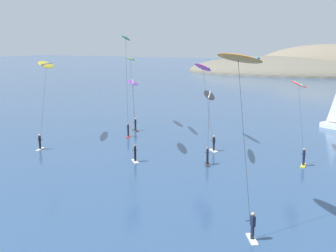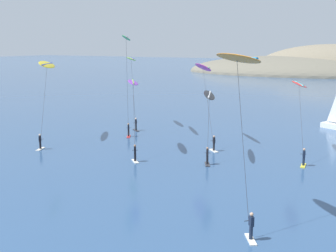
{
  "view_description": "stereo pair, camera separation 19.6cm",
  "coord_description": "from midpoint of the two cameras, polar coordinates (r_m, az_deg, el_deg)",
  "views": [
    {
      "loc": [
        22.06,
        -11.32,
        11.24
      ],
      "look_at": [
        1.36,
        24.5,
        3.15
      ],
      "focal_mm": 45.0,
      "sensor_mm": 36.0,
      "label": 1
    },
    {
      "loc": [
        22.22,
        -11.22,
        11.24
      ],
      "look_at": [
        1.36,
        24.5,
        3.15
      ],
      "focal_mm": 45.0,
      "sensor_mm": 36.0,
      "label": 2
    }
  ],
  "objects": [
    {
      "name": "kitesurfer_lime",
      "position": [
        57.84,
        -4.88,
        8.21
      ],
      "size": [
        5.45,
        5.59,
        9.53
      ],
      "color": "#2D2D33",
      "rests_on": "ground"
    },
    {
      "name": "kitesurfer_red",
      "position": [
        44.83,
        17.49,
        4.7
      ],
      "size": [
        3.84,
        8.26,
        7.51
      ],
      "color": "yellow",
      "rests_on": "ground"
    },
    {
      "name": "kitesurfer_yellow",
      "position": [
        51.32,
        -16.01,
        7.36
      ],
      "size": [
        5.62,
        7.99,
        9.34
      ],
      "color": "silver",
      "rests_on": "ground"
    },
    {
      "name": "kitesurfer_orange",
      "position": [
        25.54,
        9.67,
        7.48
      ],
      "size": [
        4.96,
        5.0,
        10.78
      ],
      "color": "silver",
      "rests_on": "ground"
    },
    {
      "name": "kitesurfer_green",
      "position": [
        52.69,
        -5.57,
        10.79
      ],
      "size": [
        4.6,
        5.43,
        12.35
      ],
      "color": "red",
      "rests_on": "ground"
    },
    {
      "name": "kitesurfer_magenta",
      "position": [
        48.48,
        4.95,
        7.23
      ],
      "size": [
        6.4,
        7.22,
        9.11
      ],
      "color": "silver",
      "rests_on": "ground"
    },
    {
      "name": "kitesurfer_black",
      "position": [
        40.98,
        5.73,
        3.5
      ],
      "size": [
        3.27,
        5.71,
        6.76
      ],
      "color": "#2D2D33",
      "rests_on": "ground"
    },
    {
      "name": "kitesurfer_purple",
      "position": [
        43.7,
        -4.6,
        4.99
      ],
      "size": [
        5.22,
        6.58,
        7.57
      ],
      "color": "silver",
      "rests_on": "ground"
    },
    {
      "name": "headland_island",
      "position": [
        173.79,
        18.2,
        6.82
      ],
      "size": [
        88.15,
        50.9,
        22.39
      ],
      "color": "#7A705B",
      "rests_on": "ground"
    }
  ]
}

